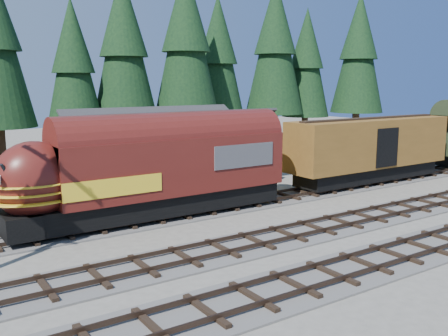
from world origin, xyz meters
TOP-DOWN VIEW (x-y plane):
  - ground at (0.00, 0.00)m, footprint 120.00×120.00m
  - track_siding at (10.00, 4.00)m, footprint 68.00×3.20m
  - track_main_south at (10.00, -2.00)m, footprint 68.00×3.20m
  - depot at (-0.00, 10.50)m, footprint 12.80×7.00m
  - conifer_backdrop at (8.16, 24.40)m, footprint 79.59×22.48m
  - locomotive at (-4.85, 4.00)m, footprint 15.19×3.02m
  - boxcar at (11.98, 4.00)m, footprint 13.29×2.85m
  - pickup_truck_a at (-8.23, 10.30)m, footprint 7.21×4.56m

SIDE VIEW (x-z plane):
  - ground at x=0.00m, z-range 0.00..0.00m
  - track_siding at x=10.00m, z-range -0.11..0.22m
  - track_main_south at x=10.00m, z-range -0.11..0.22m
  - pickup_truck_a at x=-8.23m, z-range 0.00..1.85m
  - locomotive at x=-4.85m, z-range 0.37..4.50m
  - boxcar at x=11.98m, z-range 0.44..4.62m
  - depot at x=0.00m, z-range 0.31..5.61m
  - conifer_backdrop at x=8.16m, z-range 1.83..17.77m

